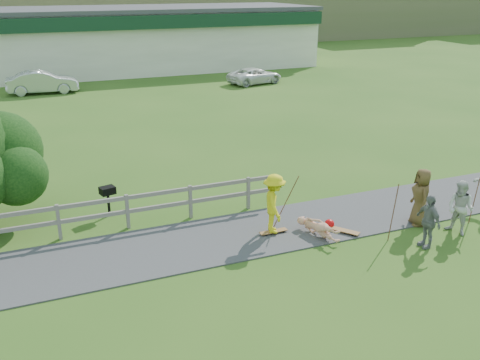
{
  "coord_description": "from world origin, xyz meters",
  "views": [
    {
      "loc": [
        -4.48,
        -11.76,
        7.12
      ],
      "look_at": [
        1.17,
        2.0,
        1.57
      ],
      "focal_mm": 40.0,
      "sensor_mm": 36.0,
      "label": 1
    }
  ],
  "objects_px": {
    "skater_rider": "(274,207)",
    "bbq": "(108,201)",
    "spectator_a": "(460,208)",
    "car_white": "(255,76)",
    "car_silver": "(42,82)",
    "skater_fallen": "(318,228)",
    "spectator_b": "(428,221)",
    "spectator_c": "(421,197)"
  },
  "relations": [
    {
      "from": "skater_fallen",
      "to": "spectator_b",
      "type": "height_order",
      "value": "spectator_b"
    },
    {
      "from": "spectator_b",
      "to": "spectator_c",
      "type": "xyz_separation_m",
      "value": [
        0.8,
        1.27,
        0.12
      ]
    },
    {
      "from": "spectator_b",
      "to": "spectator_c",
      "type": "distance_m",
      "value": 1.51
    },
    {
      "from": "skater_rider",
      "to": "bbq",
      "type": "distance_m",
      "value": 5.42
    },
    {
      "from": "skater_rider",
      "to": "car_silver",
      "type": "height_order",
      "value": "skater_rider"
    },
    {
      "from": "car_white",
      "to": "bbq",
      "type": "height_order",
      "value": "car_white"
    },
    {
      "from": "spectator_a",
      "to": "car_white",
      "type": "relative_size",
      "value": 0.4
    },
    {
      "from": "skater_rider",
      "to": "car_silver",
      "type": "xyz_separation_m",
      "value": [
        -5.07,
        25.28,
        -0.14
      ]
    },
    {
      "from": "skater_rider",
      "to": "skater_fallen",
      "type": "bearing_deg",
      "value": -104.35
    },
    {
      "from": "skater_rider",
      "to": "bbq",
      "type": "bearing_deg",
      "value": 67.68
    },
    {
      "from": "spectator_b",
      "to": "spectator_c",
      "type": "bearing_deg",
      "value": 149.21
    },
    {
      "from": "skater_fallen",
      "to": "skater_rider",
      "type": "bearing_deg",
      "value": 135.49
    },
    {
      "from": "spectator_c",
      "to": "bbq",
      "type": "relative_size",
      "value": 1.84
    },
    {
      "from": "skater_rider",
      "to": "car_silver",
      "type": "relative_size",
      "value": 0.39
    },
    {
      "from": "skater_fallen",
      "to": "car_white",
      "type": "relative_size",
      "value": 0.37
    },
    {
      "from": "spectator_a",
      "to": "spectator_b",
      "type": "bearing_deg",
      "value": -95.34
    },
    {
      "from": "spectator_a",
      "to": "bbq",
      "type": "height_order",
      "value": "spectator_a"
    },
    {
      "from": "spectator_c",
      "to": "car_silver",
      "type": "height_order",
      "value": "spectator_c"
    },
    {
      "from": "car_silver",
      "to": "skater_fallen",
      "type": "bearing_deg",
      "value": -163.79
    },
    {
      "from": "spectator_c",
      "to": "car_silver",
      "type": "xyz_separation_m",
      "value": [
        -9.54,
        26.36,
        -0.15
      ]
    },
    {
      "from": "skater_fallen",
      "to": "car_white",
      "type": "bearing_deg",
      "value": 54.96
    },
    {
      "from": "skater_rider",
      "to": "car_silver",
      "type": "distance_m",
      "value": 25.79
    },
    {
      "from": "car_white",
      "to": "bbq",
      "type": "relative_size",
      "value": 4.22
    },
    {
      "from": "skater_rider",
      "to": "skater_fallen",
      "type": "relative_size",
      "value": 1.16
    },
    {
      "from": "skater_fallen",
      "to": "car_white",
      "type": "height_order",
      "value": "car_white"
    },
    {
      "from": "spectator_b",
      "to": "spectator_a",
      "type": "bearing_deg",
      "value": 102.87
    },
    {
      "from": "car_silver",
      "to": "bbq",
      "type": "bearing_deg",
      "value": -175.32
    },
    {
      "from": "spectator_c",
      "to": "bbq",
      "type": "distance_m",
      "value": 9.81
    },
    {
      "from": "skater_fallen",
      "to": "spectator_a",
      "type": "xyz_separation_m",
      "value": [
        3.97,
        -1.41,
        0.55
      ]
    },
    {
      "from": "skater_rider",
      "to": "spectator_b",
      "type": "distance_m",
      "value": 4.36
    },
    {
      "from": "skater_fallen",
      "to": "spectator_a",
      "type": "distance_m",
      "value": 4.25
    },
    {
      "from": "spectator_c",
      "to": "car_silver",
      "type": "bearing_deg",
      "value": -140.01
    },
    {
      "from": "skater_fallen",
      "to": "bbq",
      "type": "distance_m",
      "value": 6.72
    },
    {
      "from": "skater_rider",
      "to": "spectator_c",
      "type": "height_order",
      "value": "spectator_c"
    },
    {
      "from": "spectator_a",
      "to": "car_white",
      "type": "distance_m",
      "value": 25.63
    },
    {
      "from": "skater_fallen",
      "to": "spectator_b",
      "type": "relative_size",
      "value": 0.97
    },
    {
      "from": "spectator_c",
      "to": "car_silver",
      "type": "distance_m",
      "value": 28.03
    },
    {
      "from": "spectator_a",
      "to": "car_white",
      "type": "bearing_deg",
      "value": 152.92
    },
    {
      "from": "spectator_b",
      "to": "car_white",
      "type": "bearing_deg",
      "value": 168.13
    },
    {
      "from": "spectator_a",
      "to": "car_white",
      "type": "height_order",
      "value": "spectator_a"
    },
    {
      "from": "bbq",
      "to": "skater_rider",
      "type": "bearing_deg",
      "value": -51.7
    },
    {
      "from": "car_white",
      "to": "skater_rider",
      "type": "bearing_deg",
      "value": 144.31
    }
  ]
}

